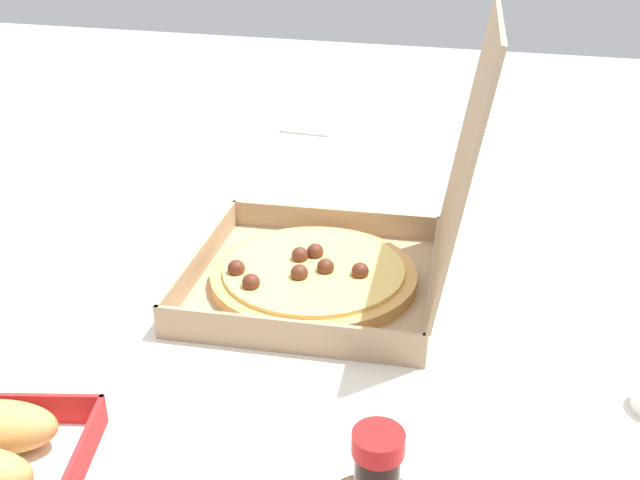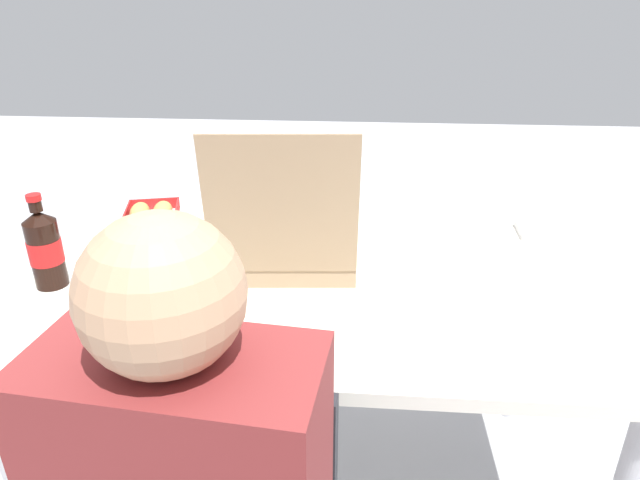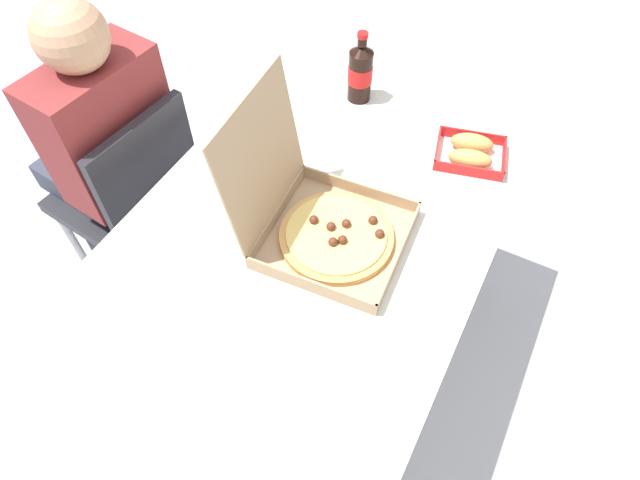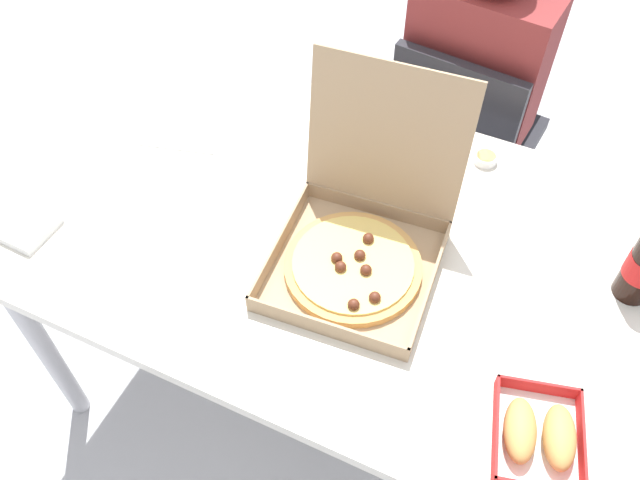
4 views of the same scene
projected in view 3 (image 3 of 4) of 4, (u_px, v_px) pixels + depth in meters
name	position (u px, v px, depth m)	size (l,w,h in m)	color
ground_plane	(301.00, 373.00, 1.93)	(10.00, 10.00, 0.00)	#B2B2B7
dining_table	(294.00, 269.00, 1.41)	(1.40, 0.88, 0.73)	silver
chair	(135.00, 194.00, 1.80)	(0.44, 0.44, 0.83)	#232328
diner_person	(103.00, 140.00, 1.66)	(0.38, 0.43, 1.15)	#333847
pizza_box_open	(324.00, 223.00, 1.34)	(0.36, 0.41, 0.37)	tan
bread_side_box	(471.00, 152.00, 1.52)	(0.19, 0.22, 0.06)	white
cola_bottle	(360.00, 72.00, 1.63)	(0.07, 0.07, 0.22)	black
paper_menu	(120.00, 390.00, 1.13)	(0.21, 0.15, 0.00)	white
dipping_sauce_cup	(228.00, 143.00, 1.57)	(0.06, 0.06, 0.02)	white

